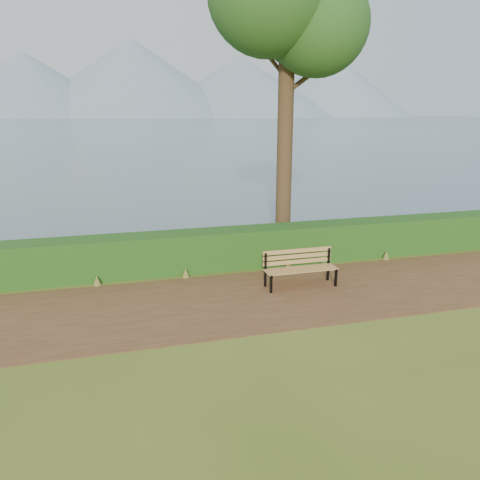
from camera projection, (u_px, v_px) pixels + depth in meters
name	position (u px, v px, depth m)	size (l,w,h in m)	color
ground	(252.00, 304.00, 9.93)	(140.00, 140.00, 0.00)	#4D631C
path	(248.00, 299.00, 10.21)	(40.00, 3.40, 0.01)	#54321C
hedge	(224.00, 249.00, 12.21)	(32.00, 0.85, 1.00)	#174E16
water	(113.00, 120.00, 251.77)	(700.00, 510.00, 0.00)	#485E75
mountains	(96.00, 82.00, 377.98)	(585.00, 190.00, 70.00)	gray
bench	(299.00, 265.00, 10.90)	(1.71, 0.51, 0.86)	black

